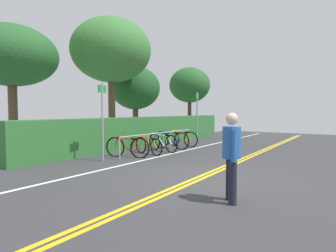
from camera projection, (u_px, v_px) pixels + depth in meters
ground_plane at (201, 178)px, 6.84m from camera, size 32.16×11.87×0.05m
centre_line_yellow_inner at (204, 178)px, 6.79m from camera, size 28.94×0.10×0.00m
centre_line_yellow_outer at (198, 177)px, 6.88m from camera, size 28.94×0.10×0.00m
bike_lane_stripe_white at (120, 166)px, 8.32m from camera, size 28.94×0.12×0.00m
bike_rack at (160, 137)px, 11.33m from camera, size 4.73×0.05×0.76m
bicycle_0 at (127, 147)px, 9.82m from camera, size 0.57×1.65×0.76m
bicycle_1 at (148, 146)px, 10.57m from camera, size 0.55×1.58×0.69m
bicycle_2 at (163, 142)px, 11.35m from camera, size 0.61×1.75×0.75m
bicycle_3 at (171, 140)px, 12.13m from camera, size 0.46×1.78×0.78m
bicycle_4 at (182, 139)px, 12.92m from camera, size 0.46×1.71×0.76m
pedestrian at (232, 152)px, 4.93m from camera, size 0.43×0.32×1.59m
sign_post_near at (102, 115)px, 9.04m from camera, size 0.36×0.06×2.52m
sign_post_far at (197, 113)px, 13.58m from camera, size 0.36×0.10×2.54m
hedge_backdrop at (147, 131)px, 13.57m from camera, size 13.68×0.87×1.34m
tree_near_left at (11, 56)px, 10.23m from camera, size 3.29×3.29×4.76m
tree_mid at (111, 51)px, 12.56m from camera, size 3.58×3.58×5.77m
tree_far_right at (135, 88)px, 15.39m from camera, size 2.71×2.71×4.07m
tree_extra at (190, 85)px, 18.53m from camera, size 2.70×2.70×4.51m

